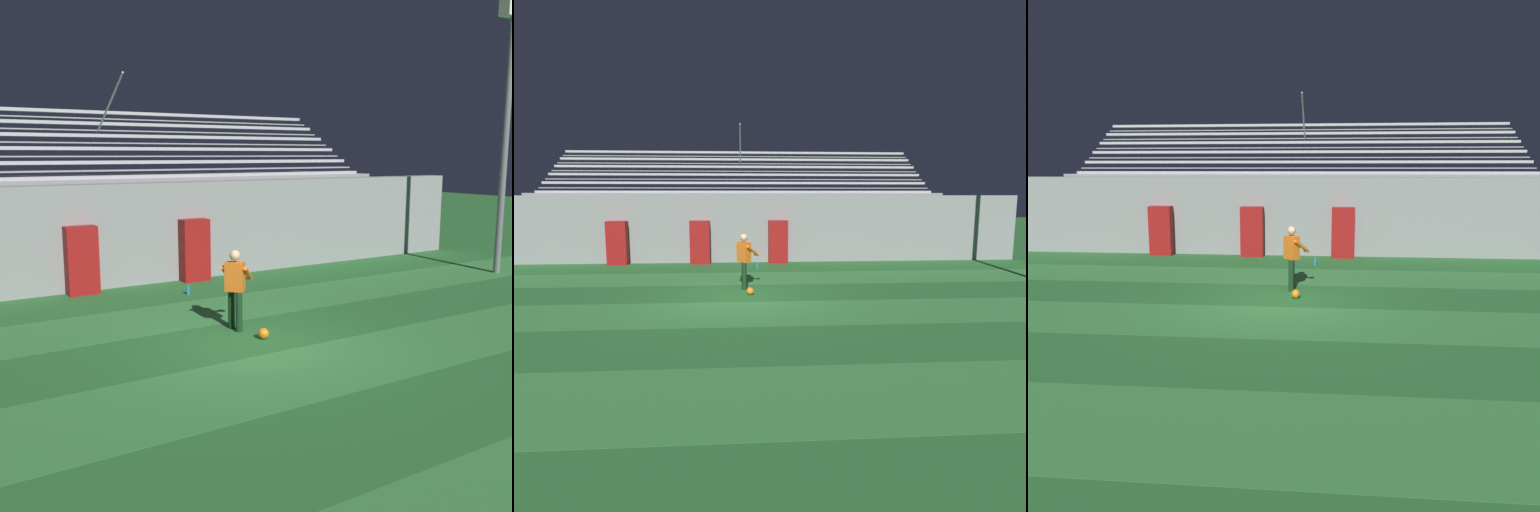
# 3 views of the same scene
# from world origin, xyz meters

# --- Properties ---
(ground_plane) EXTENTS (80.00, 80.00, 0.00)m
(ground_plane) POSITION_xyz_m (0.00, 0.00, 0.00)
(ground_plane) COLOR #286B2D
(turf_stripe_mid) EXTENTS (28.00, 2.18, 0.01)m
(turf_stripe_mid) POSITION_xyz_m (0.00, -1.64, 0.00)
(turf_stripe_mid) COLOR #38843D
(turf_stripe_mid) RESTS_ON ground
(turf_stripe_far) EXTENTS (28.00, 2.18, 0.01)m
(turf_stripe_far) POSITION_xyz_m (0.00, 2.72, 0.00)
(turf_stripe_far) COLOR #38843D
(turf_stripe_far) RESTS_ON ground
(back_wall) EXTENTS (24.00, 0.60, 2.80)m
(back_wall) POSITION_xyz_m (0.00, 6.50, 1.40)
(back_wall) COLOR gray
(back_wall) RESTS_ON ground
(padding_pillar_gate_left) EXTENTS (0.80, 0.44, 1.77)m
(padding_pillar_gate_left) POSITION_xyz_m (-1.61, 5.95, 0.89)
(padding_pillar_gate_left) COLOR maroon
(padding_pillar_gate_left) RESTS_ON ground
(padding_pillar_gate_right) EXTENTS (0.80, 0.44, 1.77)m
(padding_pillar_gate_right) POSITION_xyz_m (1.61, 5.95, 0.89)
(padding_pillar_gate_right) COLOR maroon
(padding_pillar_gate_right) RESTS_ON ground
(bleacher_stand) EXTENTS (18.00, 4.75, 5.83)m
(bleacher_stand) POSITION_xyz_m (0.00, 9.19, 1.51)
(bleacher_stand) COLOR gray
(bleacher_stand) RESTS_ON ground
(floodlight_pole) EXTENTS (0.90, 0.36, 7.89)m
(floodlight_pole) POSITION_xyz_m (9.99, 2.16, 5.00)
(floodlight_pole) COLOR slate
(floodlight_pole) RESTS_ON ground
(goalkeeper) EXTENTS (0.74, 0.74, 1.67)m
(goalkeeper) POSITION_xyz_m (0.18, 1.10, 0.95)
(goalkeeper) COLOR #143319
(goalkeeper) RESTS_ON ground
(soccer_ball) EXTENTS (0.22, 0.22, 0.22)m
(soccer_ball) POSITION_xyz_m (0.33, 0.26, 0.11)
(soccer_ball) COLOR orange
(soccer_ball) RESTS_ON ground
(water_bottle) EXTENTS (0.07, 0.07, 0.24)m
(water_bottle) POSITION_xyz_m (0.68, 4.45, 0.12)
(water_bottle) COLOR #1E8CD8
(water_bottle) RESTS_ON ground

